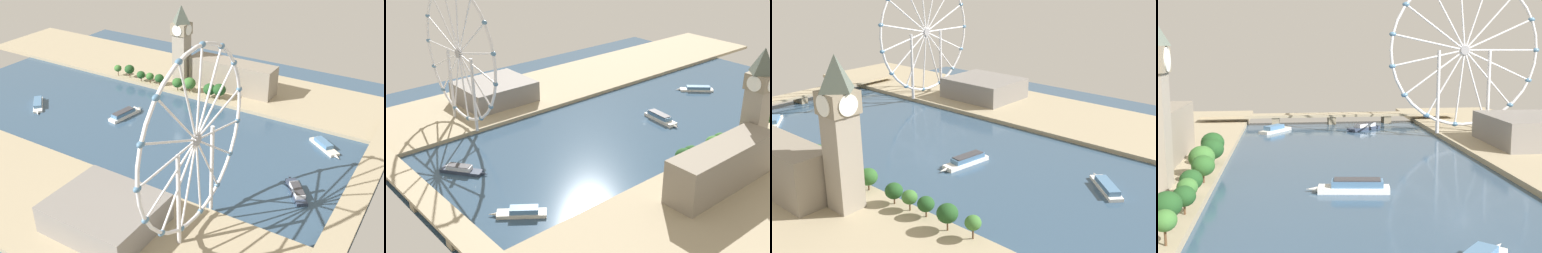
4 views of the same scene
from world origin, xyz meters
TOP-DOWN VIEW (x-y plane):
  - ground_plane at (0.00, 0.00)m, footprint 396.80×396.80m
  - tree_row_embankment at (-73.88, 1.58)m, footprint 13.53×125.85m
  - ferris_wheel at (85.13, 115.88)m, footprint 106.19×3.20m
  - riverside_hall at (112.66, 71.42)m, footprint 51.11×60.72m
  - river_bridge at (-0.00, 190.64)m, footprint 208.80×16.26m
  - tour_boat_0 at (21.50, 154.40)m, footprint 29.38×23.33m
  - tour_boat_1 at (-45.04, 152.22)m, footprint 24.34×29.30m
  - tour_boat_3 at (-7.32, -11.24)m, footprint 36.69×12.36m

SIDE VIEW (x-z plane):
  - ground_plane at x=0.00m, z-range 0.00..0.00m
  - tour_boat_1 at x=-45.04m, z-range -0.50..4.72m
  - tour_boat_0 at x=21.50m, z-range -0.51..4.81m
  - tour_boat_3 at x=-7.32m, z-range -0.44..5.53m
  - river_bridge at x=0.00m, z-range 2.26..10.31m
  - tree_row_embankment at x=-73.88m, z-range 3.82..18.99m
  - riverside_hall at x=112.66m, z-range 3.00..20.40m
  - ferris_wheel at x=85.13m, z-range 4.52..114.17m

